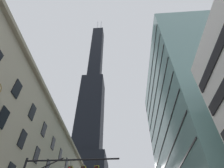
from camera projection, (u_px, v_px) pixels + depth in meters
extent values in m
cube|color=#9E937A|center=(73.00, 145.00, 45.56)|extent=(0.70, 71.96, 0.60)
cube|color=black|center=(3.00, 117.00, 19.66)|extent=(0.14, 1.40, 2.20)
cube|color=black|center=(22.00, 139.00, 23.26)|extent=(0.14, 1.40, 2.20)
cube|color=black|center=(37.00, 155.00, 26.85)|extent=(0.14, 1.40, 2.20)
cube|color=black|center=(48.00, 167.00, 30.45)|extent=(0.14, 1.40, 2.20)
cube|color=black|center=(17.00, 89.00, 22.57)|extent=(0.14, 1.40, 2.20)
cube|color=black|center=(32.00, 112.00, 26.16)|extent=(0.14, 1.40, 2.20)
cube|color=black|center=(44.00, 130.00, 29.76)|extent=(0.14, 1.40, 2.20)
cube|color=black|center=(53.00, 143.00, 33.36)|extent=(0.14, 1.40, 2.20)
cube|color=black|center=(60.00, 154.00, 36.96)|extent=(0.14, 1.40, 2.20)
cube|color=black|center=(67.00, 164.00, 40.56)|extent=(0.14, 1.40, 2.20)
cube|color=black|center=(91.00, 114.00, 120.94)|extent=(15.92, 15.92, 59.64)
cube|color=black|center=(97.00, 53.00, 167.40)|extent=(10.24, 10.24, 74.55)
cylinder|color=silver|center=(97.00, 27.00, 201.19)|extent=(1.20, 1.20, 22.76)
cylinder|color=silver|center=(101.00, 27.00, 200.99)|extent=(1.20, 1.20, 22.76)
cube|color=black|center=(217.00, 51.00, 16.52)|extent=(0.16, 10.41, 1.10)
cube|color=gray|center=(196.00, 131.00, 41.17)|extent=(15.07, 35.23, 44.49)
cube|color=black|center=(168.00, 159.00, 37.21)|extent=(0.12, 34.23, 0.24)
cube|color=black|center=(164.00, 141.00, 39.98)|extent=(0.12, 34.23, 0.24)
cube|color=black|center=(161.00, 125.00, 42.75)|extent=(0.12, 34.23, 0.24)
cube|color=black|center=(158.00, 111.00, 45.52)|extent=(0.12, 34.23, 0.24)
cube|color=black|center=(155.00, 99.00, 48.29)|extent=(0.12, 34.23, 0.24)
cube|color=black|center=(153.00, 88.00, 51.06)|extent=(0.12, 34.23, 0.24)
cube|color=black|center=(151.00, 78.00, 53.83)|extent=(0.12, 34.23, 0.24)
cylinder|color=black|center=(72.00, 160.00, 15.71)|extent=(8.18, 0.14, 0.14)
cylinder|color=black|center=(43.00, 168.00, 15.41)|extent=(3.36, 0.10, 1.69)
cylinder|color=black|center=(71.00, 163.00, 15.51)|extent=(0.04, 0.04, 0.60)
sphere|color=red|center=(69.00, 168.00, 15.07)|extent=(0.20, 0.20, 0.20)
cylinder|color=black|center=(84.00, 163.00, 15.45)|extent=(0.04, 0.04, 0.60)
sphere|color=#450808|center=(83.00, 168.00, 15.01)|extent=(0.20, 0.20, 0.20)
cylinder|color=black|center=(97.00, 163.00, 15.40)|extent=(0.04, 0.04, 0.60)
sphere|color=#450808|center=(96.00, 168.00, 14.96)|extent=(0.20, 0.20, 0.20)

